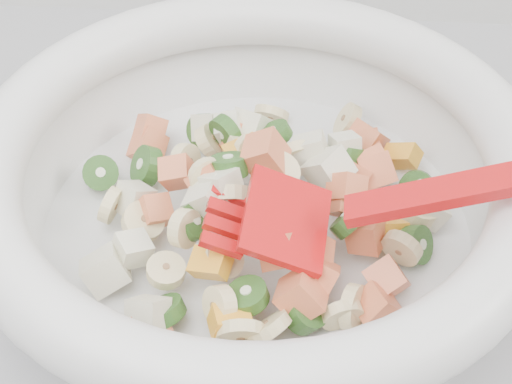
{
  "coord_description": "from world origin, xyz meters",
  "views": [
    {
      "loc": [
        -0.14,
        1.09,
        1.28
      ],
      "look_at": [
        -0.17,
        1.44,
        0.95
      ],
      "focal_mm": 55.0,
      "sensor_mm": 36.0,
      "label": 1
    }
  ],
  "objects": [
    {
      "name": "mixing_bowl",
      "position": [
        -0.17,
        1.44,
        0.95
      ],
      "size": [
        0.41,
        0.35,
        0.15
      ],
      "color": "silver",
      "rests_on": "counter"
    }
  ]
}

